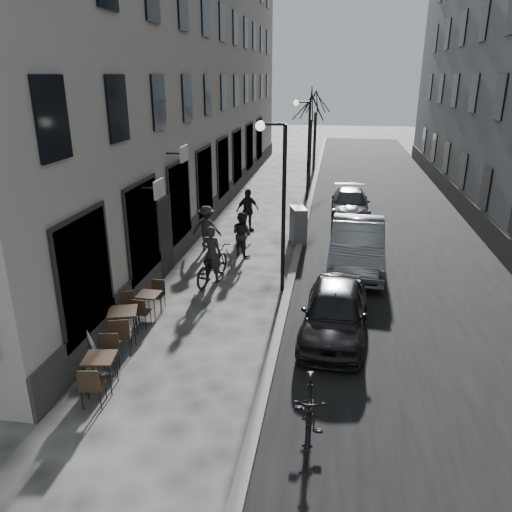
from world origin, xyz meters
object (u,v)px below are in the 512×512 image
(streetlamp_far, at_px, (305,140))
(moped, at_px, (309,413))
(pedestrian_mid, at_px, (207,228))
(pedestrian_near, at_px, (242,234))
(bistro_set_c, at_px, (149,303))
(pedestrian_far, at_px, (248,210))
(tree_near, at_px, (311,106))
(sign_board, at_px, (91,338))
(utility_cabinet, at_px, (298,225))
(car_mid, at_px, (357,245))
(bistro_set_b, at_px, (124,323))
(bistro_set_a, at_px, (101,369))
(car_near, at_px, (335,311))
(car_far, at_px, (350,204))
(streetlamp_near, at_px, (278,190))
(tree_far, at_px, (316,100))
(bicycle, at_px, (212,265))

(streetlamp_far, distance_m, moped, 18.84)
(moped, bearing_deg, pedestrian_mid, 111.80)
(pedestrian_near, height_order, moped, pedestrian_near)
(bistro_set_c, distance_m, pedestrian_far, 8.51)
(tree_near, height_order, sign_board, tree_near)
(tree_near, height_order, utility_cabinet, tree_near)
(car_mid, bearing_deg, sign_board, -130.08)
(sign_board, distance_m, pedestrian_mid, 7.92)
(bistro_set_b, bearing_deg, moped, -49.05)
(streetlamp_far, bearing_deg, pedestrian_mid, -109.63)
(bistro_set_a, xyz_separation_m, car_near, (4.83, 3.12, 0.21))
(pedestrian_mid, height_order, pedestrian_far, pedestrian_far)
(utility_cabinet, height_order, car_far, utility_cabinet)
(bistro_set_b, xyz_separation_m, moped, (4.75, -2.90, 0.09))
(streetlamp_near, bearing_deg, car_far, 75.31)
(utility_cabinet, distance_m, car_mid, 3.24)
(pedestrian_near, relative_size, car_far, 0.39)
(tree_far, distance_m, pedestrian_near, 18.54)
(pedestrian_near, distance_m, moped, 10.03)
(utility_cabinet, xyz_separation_m, car_near, (1.51, -7.36, -0.04))
(bicycle, xyz_separation_m, car_far, (4.50, 8.63, 0.05))
(tree_far, xyz_separation_m, car_near, (1.71, -23.59, -3.99))
(streetlamp_far, bearing_deg, car_mid, -75.57)
(pedestrian_far, bearing_deg, sign_board, -141.49)
(bistro_set_b, bearing_deg, bistro_set_c, 65.17)
(tree_near, distance_m, car_near, 18.12)
(pedestrian_far, bearing_deg, streetlamp_far, 30.36)
(streetlamp_near, relative_size, car_near, 1.28)
(bistro_set_c, relative_size, moped, 0.72)
(utility_cabinet, relative_size, pedestrian_mid, 0.84)
(car_mid, relative_size, car_far, 1.17)
(pedestrian_near, relative_size, car_mid, 0.33)
(bistro_set_b, xyz_separation_m, bistro_set_c, (0.17, 1.33, -0.08))
(tree_near, bearing_deg, tree_far, 90.00)
(pedestrian_near, relative_size, moped, 0.82)
(bistro_set_b, height_order, bistro_set_c, bistro_set_b)
(bistro_set_c, bearing_deg, bistro_set_b, -95.09)
(sign_board, xyz_separation_m, moped, (5.22, -2.12, 0.13))
(sign_board, bearing_deg, streetlamp_near, 24.90)
(streetlamp_far, relative_size, tree_far, 0.89)
(pedestrian_far, xyz_separation_m, car_mid, (4.45, -3.62, -0.08))
(car_near, xyz_separation_m, moped, (-0.41, -4.03, -0.08))
(pedestrian_mid, relative_size, pedestrian_far, 0.94)
(bicycle, height_order, pedestrian_near, pedestrian_near)
(bicycle, bearing_deg, bistro_set_c, 80.41)
(bistro_set_c, xyz_separation_m, car_far, (5.58, 11.42, 0.18))
(bistro_set_c, relative_size, car_far, 0.34)
(streetlamp_near, distance_m, moped, 7.23)
(streetlamp_far, xyz_separation_m, bistro_set_c, (-3.21, -14.40, -2.73))
(utility_cabinet, bearing_deg, car_mid, -63.67)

